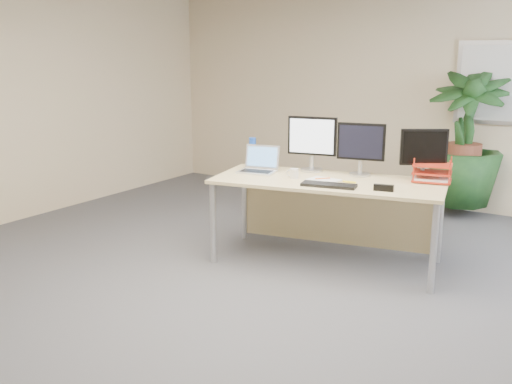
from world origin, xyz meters
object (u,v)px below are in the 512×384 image
Objects in this scene: laptop at (259,165)px; floor_plant at (463,154)px; monitor_right at (361,146)px; desk at (330,195)px; monitor_left at (312,140)px.

floor_plant is at bearing 59.11° from laptop.
monitor_right is 0.97m from laptop.
desk is 0.56m from monitor_left.
monitor_left is at bearing 35.44° from laptop.
floor_plant is 2.23m from monitor_left.
monitor_left is (-0.96, -1.99, 0.33)m from floor_plant.
laptop is at bearing -168.94° from desk.
floor_plant is at bearing 64.37° from monitor_left.
floor_plant is at bearing 72.55° from desk.
floor_plant is 2.02m from monitor_right.
monitor_right is at bearing -104.05° from floor_plant.
monitor_right is (-0.48, -1.94, 0.31)m from floor_plant.
monitor_right is at bearing 21.52° from laptop.
desk is 4.45× the size of monitor_right.
monitor_right is (0.19, 0.21, 0.44)m from desk.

